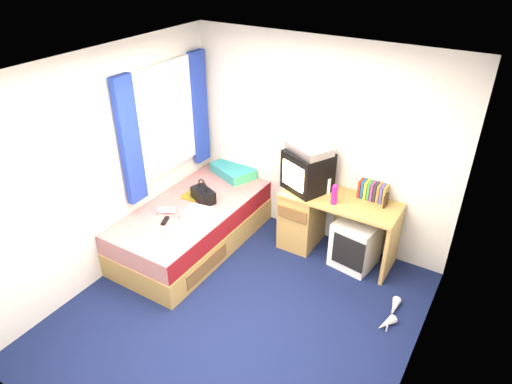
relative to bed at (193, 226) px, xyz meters
The scene contains 20 objects.
ground 1.33m from the bed, 32.46° to the right, with size 3.40×3.40×0.00m, color #0C1438.
room_shell 1.76m from the bed, 32.46° to the right, with size 3.40×3.40×3.40m.
bed is the anchor object (origin of this frame).
pillow 0.96m from the bed, 91.51° to the left, with size 0.57×0.36×0.12m, color blue.
desk 1.46m from the bed, 30.50° to the left, with size 1.30×0.55×0.75m.
storage_cube 1.90m from the bed, 20.60° to the left, with size 0.44×0.44×0.55m, color white.
crt_tv 1.50m from the bed, 33.77° to the left, with size 0.58×0.57×0.46m.
vcr 1.65m from the bed, 33.88° to the left, with size 0.47×0.34×0.09m, color silver.
book_row 2.11m from the bed, 26.38° to the left, with size 0.31×0.13×0.20m.
picture_frame 2.23m from the bed, 22.73° to the left, with size 0.02×0.12×0.14m, color black.
pink_water_bottle 1.71m from the bed, 21.67° to the left, with size 0.07×0.07×0.21m, color #C01B76.
aerosol_can 1.66m from the bed, 29.64° to the left, with size 0.05×0.05×0.19m, color white.
handbag 0.40m from the bed, 75.24° to the left, with size 0.35×0.27×0.29m.
towel 0.42m from the bed, 34.65° to the right, with size 0.30×0.25×0.10m, color silver.
magazine 0.38m from the bed, 122.46° to the left, with size 0.21×0.28×0.01m, color yellow.
water_bottle 0.42m from the bed, 119.64° to the right, with size 0.07×0.07×0.20m, color silver.
colour_swatch_fan 0.63m from the bed, 78.97° to the right, with size 0.22×0.06×0.01m, color orange.
remote_control 0.49m from the bed, 97.23° to the right, with size 0.05×0.16×0.02m, color black.
window_assembly 1.25m from the bed, 155.84° to the left, with size 0.11×1.42×1.40m.
white_heels 2.41m from the bed, ahead, with size 0.17×0.50×0.09m.
Camera 1 is at (1.88, -2.72, 3.34)m, focal length 32.00 mm.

